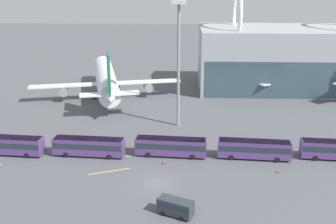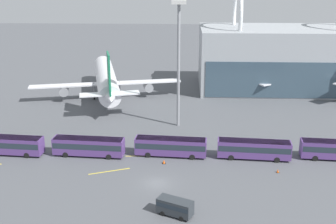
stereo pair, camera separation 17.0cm
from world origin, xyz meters
TOP-DOWN VIEW (x-y plane):
  - ground_plane at (0.00, 0.00)m, footprint 440.00×440.00m
  - airliner_at_gate_far at (-16.55, 47.35)m, footprint 38.79×42.63m
  - airliner_parked_remote at (38.31, 58.63)m, footprint 33.23×36.33m
  - shuttle_bus_0 at (-27.76, 10.05)m, footprint 12.96×3.68m
  - shuttle_bus_1 at (-12.99, 10.02)m, footprint 12.95×3.60m
  - shuttle_bus_2 at (1.78, 10.59)m, footprint 12.96×3.67m
  - shuttle_bus_3 at (16.55, 10.07)m, footprint 12.96×3.67m
  - service_van_foreground at (3.11, -9.10)m, footprint 5.25×3.83m
  - floodlight_mast at (2.76, 26.70)m, footprint 2.92×2.92m
  - lane_stripe_0 at (-8.22, 3.83)m, footprint 6.61×2.85m
  - lane_stripe_1 at (0.71, 13.77)m, footprint 6.06×2.17m
  - lane_stripe_3 at (-2.85, 10.27)m, footprint 7.08×0.74m
  - traffic_cone_0 at (0.71, 7.29)m, footprint 0.61×0.61m
  - traffic_cone_1 at (19.77, 4.60)m, footprint 0.48×0.48m

SIDE VIEW (x-z plane):
  - ground_plane at x=0.00m, z-range 0.00..0.00m
  - lane_stripe_0 at x=-8.22m, z-range 0.00..0.01m
  - lane_stripe_1 at x=0.71m, z-range 0.00..0.01m
  - lane_stripe_3 at x=-2.85m, z-range 0.00..0.01m
  - traffic_cone_1 at x=19.77m, z-range -0.01..0.63m
  - traffic_cone_0 at x=0.71m, z-range -0.01..0.68m
  - service_van_foreground at x=3.11m, z-range 0.21..2.56m
  - shuttle_bus_0 at x=-27.76m, z-range 0.29..3.64m
  - shuttle_bus_1 at x=-12.99m, z-range 0.29..3.64m
  - shuttle_bus_2 at x=1.78m, z-range 0.29..3.64m
  - shuttle_bus_3 at x=16.55m, z-range 0.29..3.64m
  - airliner_parked_remote at x=38.31m, z-range -2.07..11.82m
  - airliner_at_gate_far at x=-16.55m, z-range -2.41..12.37m
  - floodlight_mast at x=2.76m, z-range 4.73..31.10m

